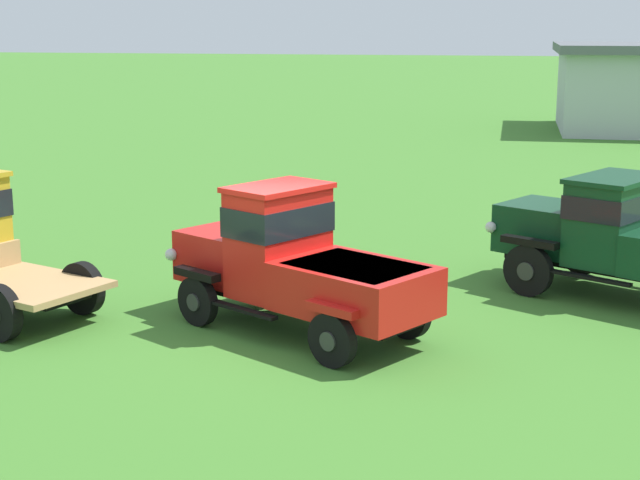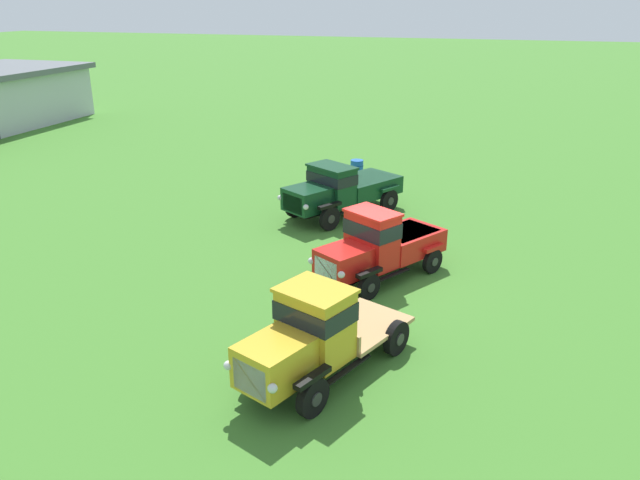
{
  "view_description": "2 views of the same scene",
  "coord_description": "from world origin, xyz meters",
  "px_view_note": "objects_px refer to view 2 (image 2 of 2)",
  "views": [
    {
      "loc": [
        3.21,
        -13.94,
        4.66
      ],
      "look_at": [
        0.1,
        2.01,
        1.0
      ],
      "focal_mm": 55.0,
      "sensor_mm": 36.0,
      "label": 1
    },
    {
      "loc": [
        -17.08,
        -3.44,
        8.04
      ],
      "look_at": [
        0.1,
        2.01,
        1.0
      ],
      "focal_mm": 35.0,
      "sensor_mm": 36.0,
      "label": 2
    }
  ],
  "objects_px": {
    "vintage_truck_second_in_line": "(379,245)",
    "vintage_truck_midrow_center": "(341,189)",
    "vintage_truck_foreground_near": "(311,336)",
    "oil_drum_beside_row": "(357,169)"
  },
  "relations": [
    {
      "from": "vintage_truck_second_in_line",
      "to": "vintage_truck_midrow_center",
      "type": "xyz_separation_m",
      "value": [
        5.33,
        2.72,
        0.01
      ]
    },
    {
      "from": "vintage_truck_second_in_line",
      "to": "vintage_truck_foreground_near",
      "type": "bearing_deg",
      "value": 177.8
    },
    {
      "from": "vintage_truck_second_in_line",
      "to": "vintage_truck_midrow_center",
      "type": "height_order",
      "value": "vintage_truck_second_in_line"
    },
    {
      "from": "oil_drum_beside_row",
      "to": "vintage_truck_foreground_near",
      "type": "bearing_deg",
      "value": -168.98
    },
    {
      "from": "vintage_truck_midrow_center",
      "to": "oil_drum_beside_row",
      "type": "xyz_separation_m",
      "value": [
        5.53,
        0.77,
        -0.65
      ]
    },
    {
      "from": "vintage_truck_second_in_line",
      "to": "oil_drum_beside_row",
      "type": "xyz_separation_m",
      "value": [
        10.86,
        3.49,
        -0.64
      ]
    },
    {
      "from": "vintage_truck_foreground_near",
      "to": "vintage_truck_second_in_line",
      "type": "xyz_separation_m",
      "value": [
        5.89,
        -0.23,
        -0.08
      ]
    },
    {
      "from": "vintage_truck_foreground_near",
      "to": "vintage_truck_second_in_line",
      "type": "relative_size",
      "value": 1.11
    },
    {
      "from": "oil_drum_beside_row",
      "to": "vintage_truck_second_in_line",
      "type": "bearing_deg",
      "value": -162.19
    },
    {
      "from": "vintage_truck_second_in_line",
      "to": "oil_drum_beside_row",
      "type": "relative_size",
      "value": 5.5
    }
  ]
}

